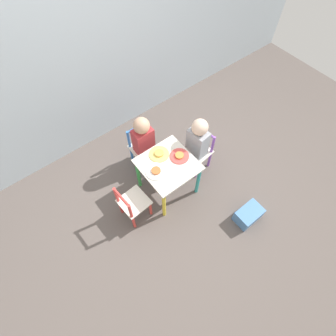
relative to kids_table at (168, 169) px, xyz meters
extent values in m
plane|color=#5B514C|center=(0.00, 0.00, -0.40)|extent=(6.00, 6.00, 0.00)
cube|color=#B2C1CC|center=(0.00, 1.12, 0.90)|extent=(6.00, 0.06, 2.60)
cube|color=silver|center=(0.00, 0.00, 0.08)|extent=(0.50, 0.50, 0.02)
cylinder|color=yellow|center=(-0.22, -0.22, -0.16)|extent=(0.04, 0.04, 0.46)
cylinder|color=teal|center=(0.22, -0.22, -0.16)|extent=(0.04, 0.04, 0.46)
cylinder|color=green|center=(-0.22, 0.22, -0.16)|extent=(0.04, 0.04, 0.46)
cylinder|color=orange|center=(0.22, 0.22, -0.16)|extent=(0.04, 0.04, 0.46)
cube|color=silver|center=(0.00, 0.43, -0.13)|extent=(0.26, 0.26, 0.02)
cylinder|color=#387AD1|center=(-0.10, 0.33, -0.27)|extent=(0.03, 0.03, 0.26)
cylinder|color=#387AD1|center=(0.11, 0.33, -0.27)|extent=(0.03, 0.03, 0.26)
cylinder|color=#387AD1|center=(-0.10, 0.54, -0.27)|extent=(0.03, 0.03, 0.26)
cylinder|color=#387AD1|center=(0.11, 0.54, -0.27)|extent=(0.03, 0.03, 0.26)
cylinder|color=#387AD1|center=(-0.10, 0.54, -0.01)|extent=(0.03, 0.03, 0.26)
cylinder|color=#387AD1|center=(0.11, 0.54, -0.01)|extent=(0.03, 0.03, 0.26)
cylinder|color=#387AD1|center=(0.01, 0.54, 0.11)|extent=(0.21, 0.03, 0.02)
cube|color=silver|center=(0.43, 0.04, -0.13)|extent=(0.29, 0.29, 0.02)
cylinder|color=#8E51BC|center=(0.32, 0.14, -0.27)|extent=(0.03, 0.03, 0.26)
cylinder|color=#8E51BC|center=(0.34, -0.07, -0.27)|extent=(0.03, 0.03, 0.26)
cylinder|color=#8E51BC|center=(0.53, 0.16, -0.27)|extent=(0.03, 0.03, 0.26)
cylinder|color=#8E51BC|center=(0.55, -0.05, -0.27)|extent=(0.03, 0.03, 0.26)
cylinder|color=#8E51BC|center=(0.53, 0.16, -0.01)|extent=(0.03, 0.03, 0.26)
cylinder|color=#8E51BC|center=(0.55, -0.05, -0.01)|extent=(0.03, 0.03, 0.26)
cylinder|color=#8E51BC|center=(0.54, 0.06, 0.11)|extent=(0.05, 0.21, 0.02)
cube|color=silver|center=(-0.43, -0.03, -0.13)|extent=(0.28, 0.28, 0.02)
cylinder|color=#DB3D38|center=(-0.32, -0.13, -0.27)|extent=(0.03, 0.03, 0.26)
cylinder|color=#DB3D38|center=(-0.33, 0.08, -0.27)|extent=(0.03, 0.03, 0.26)
cylinder|color=#DB3D38|center=(-0.53, -0.14, -0.27)|extent=(0.03, 0.03, 0.26)
cylinder|color=#DB3D38|center=(-0.55, 0.07, -0.27)|extent=(0.03, 0.03, 0.26)
cylinder|color=#DB3D38|center=(-0.53, -0.14, -0.01)|extent=(0.03, 0.03, 0.26)
cylinder|color=#DB3D38|center=(-0.55, 0.07, -0.01)|extent=(0.03, 0.03, 0.26)
cylinder|color=#DB3D38|center=(-0.54, -0.04, 0.11)|extent=(0.04, 0.21, 0.02)
cylinder|color=#4C608E|center=(-0.05, 0.31, -0.26)|extent=(0.07, 0.07, 0.28)
cylinder|color=#4C608E|center=(0.05, 0.31, -0.26)|extent=(0.07, 0.07, 0.28)
cube|color=#B23338|center=(0.00, 0.41, 0.03)|extent=(0.20, 0.14, 0.31)
sphere|color=tan|center=(0.00, 0.41, 0.26)|extent=(0.17, 0.17, 0.17)
cylinder|color=#4C608E|center=(0.31, 0.08, -0.26)|extent=(0.07, 0.07, 0.28)
cylinder|color=#4C608E|center=(0.32, -0.02, -0.26)|extent=(0.07, 0.07, 0.28)
cube|color=#999EA8|center=(0.41, 0.04, 0.05)|extent=(0.16, 0.21, 0.33)
sphere|color=beige|center=(0.41, 0.04, 0.28)|extent=(0.16, 0.16, 0.16)
cylinder|color=#EADB66|center=(0.00, 0.14, 0.09)|extent=(0.19, 0.19, 0.01)
cylinder|color=gold|center=(0.00, 0.14, 0.11)|extent=(0.09, 0.09, 0.02)
cylinder|color=#E54C47|center=(0.14, 0.00, 0.09)|extent=(0.18, 0.18, 0.01)
cylinder|color=#D6843D|center=(0.14, 0.00, 0.11)|extent=(0.08, 0.08, 0.02)
cylinder|color=white|center=(-0.14, 0.00, 0.09)|extent=(0.19, 0.19, 0.01)
cylinder|color=#CC6633|center=(-0.14, 0.00, 0.11)|extent=(0.09, 0.09, 0.02)
cube|color=#4C7FB7|center=(0.43, -0.77, -0.32)|extent=(0.27, 0.18, 0.16)
camera|label=1|loc=(-0.82, -1.06, 2.16)|focal=28.00mm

